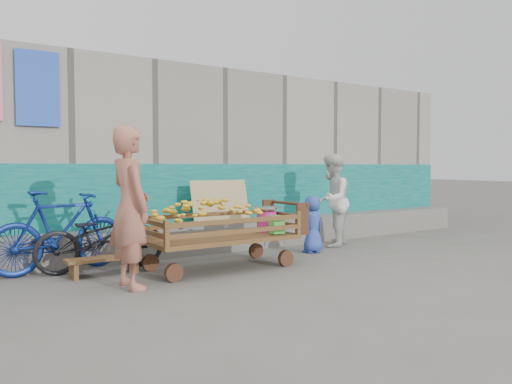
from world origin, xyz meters
TOP-DOWN VIEW (x-y plane):
  - ground at (0.00, 0.00)m, footprint 80.00×80.00m
  - building_wall at (-0.00, 4.05)m, footprint 12.00×3.50m
  - banana_cart at (-0.39, 1.10)m, footprint 2.17×0.99m
  - bench at (-1.75, 1.56)m, footprint 0.93×0.28m
  - vendor_man at (-1.70, 0.75)m, footprint 0.47×0.68m
  - woman at (2.18, 1.68)m, footprint 0.97×0.93m
  - child at (1.48, 1.36)m, footprint 0.46×0.32m
  - bicycle_dark at (-1.70, 1.85)m, footprint 1.69×0.62m
  - bicycle_blue at (-2.16, 2.05)m, footprint 1.81×0.68m

SIDE VIEW (x-z plane):
  - ground at x=0.00m, z-range 0.00..0.00m
  - bench at x=-1.75m, z-range 0.05..0.29m
  - bicycle_dark at x=-1.70m, z-range 0.00..0.88m
  - child at x=1.48m, z-range 0.00..0.90m
  - bicycle_blue at x=-2.16m, z-range 0.00..1.06m
  - banana_cart at x=-0.39m, z-range 0.16..1.09m
  - woman at x=2.18m, z-range 0.00..1.57m
  - vendor_man at x=-1.70m, z-range 0.00..1.81m
  - building_wall at x=0.00m, z-range -0.03..2.97m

